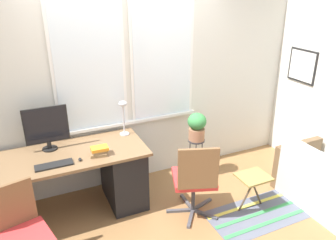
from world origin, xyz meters
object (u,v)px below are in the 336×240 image
(monitor, at_px, (47,127))
(office_chair_swivel, at_px, (195,179))
(keyboard, at_px, (54,165))
(potted_plant, at_px, (197,126))
(mouse, at_px, (80,159))
(desk_lamp, at_px, (123,111))
(desk_chair_wooden, at_px, (20,233))
(book_stack, at_px, (99,151))
(plant_stand, at_px, (196,145))
(folding_stool, at_px, (253,180))
(couch_loveseat, at_px, (330,187))

(monitor, height_order, office_chair_swivel, monitor)
(keyboard, xyz_separation_m, potted_plant, (1.80, 0.29, -0.02))
(mouse, xyz_separation_m, desk_lamp, (0.61, 0.42, 0.29))
(desk_chair_wooden, bearing_deg, office_chair_swivel, -12.02)
(keyboard, relative_size, potted_plant, 1.00)
(mouse, xyz_separation_m, office_chair_swivel, (1.12, -0.43, -0.29))
(monitor, bearing_deg, office_chair_swivel, -30.80)
(potted_plant, bearing_deg, office_chair_swivel, -120.15)
(office_chair_swivel, bearing_deg, monitor, -11.10)
(mouse, bearing_deg, book_stack, 8.29)
(keyboard, height_order, plant_stand, keyboard)
(keyboard, distance_m, desk_chair_wooden, 0.70)
(desk_lamp, height_order, folding_stool, desk_lamp)
(desk_lamp, distance_m, folding_stool, 1.70)
(keyboard, xyz_separation_m, mouse, (0.26, -0.00, 0.01))
(plant_stand, bearing_deg, couch_loveseat, -48.39)
(book_stack, height_order, couch_loveseat, book_stack)
(desk_lamp, distance_m, desk_chair_wooden, 1.66)
(desk_lamp, height_order, plant_stand, desk_lamp)
(potted_plant, bearing_deg, book_stack, -168.75)
(office_chair_swivel, xyz_separation_m, potted_plant, (0.42, 0.72, 0.26))
(desk_lamp, bearing_deg, keyboard, -154.49)
(office_chair_swivel, xyz_separation_m, couch_loveseat, (1.51, -0.51, -0.23))
(desk_chair_wooden, relative_size, plant_stand, 1.56)
(desk_lamp, bearing_deg, desk_chair_wooden, -143.99)
(mouse, height_order, plant_stand, mouse)
(monitor, distance_m, couch_loveseat, 3.27)
(desk_chair_wooden, xyz_separation_m, folding_stool, (2.44, -0.08, -0.08))
(office_chair_swivel, bearing_deg, mouse, -1.03)
(desk_lamp, bearing_deg, folding_stool, -39.76)
(plant_stand, bearing_deg, folding_stool, -73.28)
(keyboard, relative_size, desk_lamp, 0.87)
(office_chair_swivel, bearing_deg, desk_chair_wooden, 21.83)
(couch_loveseat, relative_size, folding_stool, 2.82)
(keyboard, bearing_deg, mouse, -0.95)
(desk_chair_wooden, distance_m, office_chair_swivel, 1.76)
(desk_chair_wooden, relative_size, couch_loveseat, 0.71)
(plant_stand, xyz_separation_m, potted_plant, (0.00, 0.00, 0.27))
(book_stack, height_order, desk_chair_wooden, desk_chair_wooden)
(office_chair_swivel, height_order, folding_stool, office_chair_swivel)
(couch_loveseat, bearing_deg, plant_stand, 41.61)
(desk_lamp, bearing_deg, couch_loveseat, -33.80)
(mouse, bearing_deg, folding_stool, -17.65)
(desk_chair_wooden, height_order, potted_plant, potted_plant)
(potted_plant, bearing_deg, plant_stand, -135.00)
(book_stack, xyz_separation_m, potted_plant, (1.33, 0.27, -0.06))
(keyboard, relative_size, folding_stool, 0.85)
(mouse, bearing_deg, desk_lamp, 34.38)
(monitor, relative_size, mouse, 8.70)
(couch_loveseat, bearing_deg, keyboard, 71.95)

